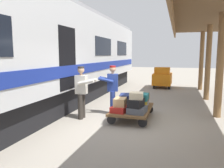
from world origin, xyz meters
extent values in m
plane|color=gray|center=(0.00, 0.00, 0.00)|extent=(60.00, 60.00, 0.00)
cylinder|color=brown|center=(-2.46, -7.52, 1.70)|extent=(0.24, 0.24, 3.40)
cylinder|color=brown|center=(-2.46, -4.51, 1.70)|extent=(0.24, 0.24, 3.40)
cylinder|color=brown|center=(-2.46, -1.50, 1.70)|extent=(0.24, 0.24, 3.40)
cube|color=brown|center=(-0.91, 0.00, 3.25)|extent=(0.08, 15.84, 0.30)
cube|color=silver|center=(3.76, 0.00, 2.35)|extent=(3.00, 20.49, 2.90)
cube|color=black|center=(3.76, 0.00, 0.45)|extent=(2.55, 19.47, 0.90)
cube|color=navy|center=(2.25, 0.00, 1.55)|extent=(0.03, 20.08, 0.36)
cube|color=black|center=(2.25, -7.17, 2.45)|extent=(0.02, 2.25, 0.84)
cube|color=black|center=(2.25, -3.59, 2.45)|extent=(0.02, 2.25, 0.84)
cube|color=black|center=(2.31, 0.00, 1.95)|extent=(0.12, 1.10, 2.00)
cube|color=brown|center=(0.25, -0.55, 0.30)|extent=(1.18, 2.00, 0.07)
cylinder|color=black|center=(-0.22, 0.25, 0.13)|extent=(0.27, 0.05, 0.27)
cylinder|color=black|center=(0.72, 0.25, 0.13)|extent=(0.27, 0.05, 0.27)
cylinder|color=black|center=(-0.22, -1.35, 0.13)|extent=(0.27, 0.05, 0.27)
cylinder|color=black|center=(0.72, -1.35, 0.13)|extent=(0.27, 0.05, 0.27)
cube|color=#AD231E|center=(0.51, 0.00, 0.43)|extent=(0.52, 0.67, 0.17)
cube|color=maroon|center=(0.51, -1.10, 0.46)|extent=(0.44, 0.52, 0.25)
cube|color=#4C515B|center=(-0.02, 0.00, 0.43)|extent=(0.56, 0.67, 0.18)
cube|color=#9EA0A5|center=(-0.02, -1.10, 0.43)|extent=(0.40, 0.52, 0.18)
cube|color=gold|center=(-0.02, -0.55, 0.48)|extent=(0.49, 0.53, 0.28)
cube|color=maroon|center=(0.51, -0.55, 0.48)|extent=(0.54, 0.57, 0.28)
cube|color=#1E666B|center=(-0.05, -0.58, 0.72)|extent=(0.42, 0.53, 0.21)
cube|color=black|center=(0.02, 0.03, 0.65)|extent=(0.46, 0.57, 0.25)
cube|color=navy|center=(0.50, -0.53, 0.71)|extent=(0.40, 0.60, 0.17)
cube|color=brown|center=(-0.05, -1.08, 0.64)|extent=(0.38, 0.48, 0.24)
cube|color=beige|center=(0.01, 0.04, 0.87)|extent=(0.42, 0.41, 0.20)
cube|color=tan|center=(0.52, -0.04, 0.64)|extent=(0.37, 0.54, 0.25)
cylinder|color=navy|center=(1.02, -0.94, 0.41)|extent=(0.16, 0.16, 0.82)
cylinder|color=navy|center=(0.98, -0.75, 0.41)|extent=(0.16, 0.16, 0.82)
cube|color=navy|center=(1.00, -0.85, 1.12)|extent=(0.40, 0.29, 0.60)
cylinder|color=tan|center=(1.00, -0.85, 1.45)|extent=(0.09, 0.09, 0.06)
sphere|color=tan|center=(1.00, -0.85, 1.59)|extent=(0.22, 0.22, 0.22)
cylinder|color=#A51919|center=(1.00, -0.85, 1.67)|extent=(0.21, 0.21, 0.06)
cylinder|color=navy|center=(1.25, -0.96, 1.22)|extent=(0.54, 0.20, 0.21)
cylinder|color=navy|center=(1.19, -0.65, 1.22)|extent=(0.54, 0.20, 0.21)
cylinder|color=#332D28|center=(1.82, 0.04, 0.41)|extent=(0.16, 0.16, 0.82)
cylinder|color=#332D28|center=(1.83, -0.16, 0.41)|extent=(0.16, 0.16, 0.82)
cube|color=silver|center=(1.83, -0.06, 1.12)|extent=(0.37, 0.23, 0.60)
cylinder|color=tan|center=(1.83, -0.06, 1.45)|extent=(0.09, 0.09, 0.06)
sphere|color=tan|center=(1.83, -0.06, 1.59)|extent=(0.22, 0.22, 0.22)
cylinder|color=#332D28|center=(1.83, -0.06, 1.67)|extent=(0.21, 0.21, 0.06)
cylinder|color=silver|center=(1.60, 0.10, 1.22)|extent=(0.53, 0.12, 0.21)
cylinder|color=silver|center=(1.61, -0.22, 1.22)|extent=(0.53, 0.12, 0.21)
cube|color=orange|center=(-0.24, -7.75, 0.55)|extent=(1.15, 1.73, 0.70)
cube|color=orange|center=(-0.24, -7.40, 1.05)|extent=(0.92, 0.73, 0.50)
cylinder|color=black|center=(-0.69, -7.15, 0.20)|extent=(0.12, 0.40, 0.40)
cylinder|color=black|center=(0.21, -7.15, 0.20)|extent=(0.12, 0.40, 0.40)
cylinder|color=black|center=(-0.69, -8.35, 0.20)|extent=(0.12, 0.40, 0.40)
cylinder|color=black|center=(0.21, -8.35, 0.20)|extent=(0.12, 0.40, 0.40)
camera|label=1|loc=(-1.13, 6.39, 2.08)|focal=35.28mm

